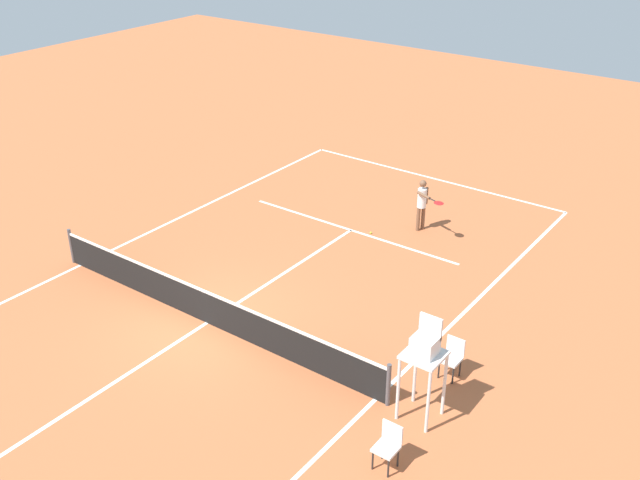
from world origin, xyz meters
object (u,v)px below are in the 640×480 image
Objects in this scene: player_serving at (423,201)px; courtside_chair_near at (388,444)px; courtside_chair_mid at (452,356)px; umpire_chair at (424,353)px; tennis_ball at (371,233)px.

player_serving reaches higher than courtside_chair_near.
player_serving is at bearing -55.52° from courtside_chair_mid.
umpire_chair is at bearing 93.93° from courtside_chair_mid.
tennis_ball is 9.98m from courtside_chair_near.
courtside_chair_near is at bearing 96.96° from umpire_chair.
player_serving is 1.79× the size of courtside_chair_mid.
umpire_chair is at bearing -83.04° from courtside_chair_near.
tennis_ball is 0.03× the size of umpire_chair.
tennis_ball is at bearing -42.86° from courtside_chair_mid.
courtside_chair_mid reaches higher than tennis_ball.
tennis_ball is (1.14, 1.15, -0.98)m from player_serving.
courtside_chair_mid is at bearing -84.54° from courtside_chair_near.
umpire_chair reaches higher than player_serving.
player_serving reaches higher than courtside_chair_mid.
umpire_chair is (-4.30, 7.72, 0.60)m from player_serving.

